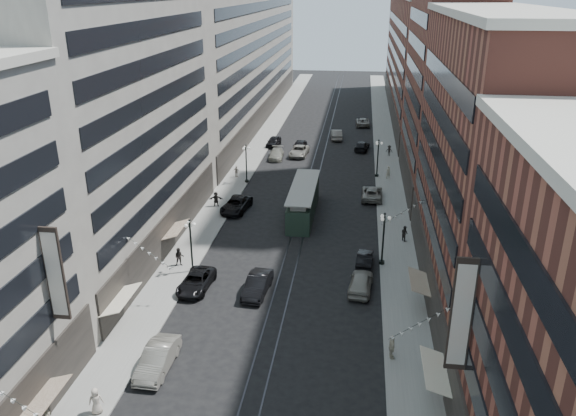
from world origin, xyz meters
The scene contains 37 objects.
ground centered at (0.00, 60.00, 0.00)m, with size 220.00×220.00×0.00m, color black.
sidewalk_west centered at (-11.00, 70.00, 0.07)m, with size 4.00×180.00×0.15m, color gray.
sidewalk_east centered at (11.00, 70.00, 0.07)m, with size 4.00×180.00×0.15m, color gray.
rail_west centered at (-0.70, 70.00, 0.01)m, with size 0.12×180.00×0.02m, color #2D2D33.
rail_east centered at (0.70, 70.00, 0.01)m, with size 0.12×180.00×0.02m, color #2D2D33.
building_west_mid centered at (-17.00, 33.00, 14.00)m, with size 8.00×36.00×28.00m, color #9B978A.
building_west_far centered at (-17.00, 96.00, 13.00)m, with size 8.00×90.00×26.00m, color #9B978A.
building_east_mid centered at (17.00, 28.00, 12.00)m, with size 8.00×30.00×24.00m, color brown.
building_east_tower centered at (17.00, 56.00, 21.00)m, with size 8.00×26.00×42.00m, color brown.
building_east_far centered at (17.00, 105.00, 12.00)m, with size 8.00×72.00×24.00m, color brown.
lamppost_sw_far centered at (-9.20, 28.00, 3.10)m, with size 1.03×1.14×5.52m.
lamppost_sw_mid centered at (-9.20, 55.00, 3.10)m, with size 1.03×1.14×5.52m.
lamppost_se_far centered at (9.20, 32.00, 3.10)m, with size 1.03×1.14×5.52m.
lamppost_se_mid centered at (9.20, 60.00, 3.10)m, with size 1.03×1.14×5.52m.
streetcar centered at (0.00, 44.24, 1.71)m, with size 2.97×13.40×3.71m.
car_1 centered at (-7.48, 13.23, 0.89)m, with size 1.89×5.41×1.78m, color gray.
car_2 centered at (-7.96, 24.96, 0.76)m, with size 2.52×5.46×1.52m, color black.
car_4 centered at (7.13, 26.56, 0.87)m, with size 2.05×5.09×1.73m, color gray.
car_5 centered at (-2.20, 24.91, 0.87)m, with size 1.84×5.28×1.74m, color black.
pedestrian_1 centered at (-9.82, 8.18, 1.10)m, with size 0.92×0.50×1.89m, color #B7A997.
pedestrian_2 centered at (-10.82, 28.98, 1.10)m, with size 0.92×0.51×1.89m, color black.
pedestrian_4 centered at (9.51, 16.51, 1.12)m, with size 1.14×0.52×1.94m, color #BBB39B.
car_7 centered at (-8.40, 44.37, 0.83)m, with size 2.75×5.96×1.66m, color black.
car_8 centered at (-6.80, 67.51, 0.77)m, with size 2.16×5.32×1.54m, color gray.
car_9 centered at (-8.40, 75.03, 0.83)m, with size 1.95×4.85×1.65m, color black.
car_10 centered at (7.50, 31.54, 0.73)m, with size 1.54×4.43×1.46m, color black.
car_11 centered at (8.40, 50.89, 0.79)m, with size 2.63×5.70×1.59m, color slate.
car_12 centered at (6.95, 74.31, 0.76)m, with size 2.12×5.21×1.51m, color black.
car_13 centered at (-3.55, 72.43, 0.89)m, with size 2.09×5.20×1.77m, color black.
car_14 centered at (2.25, 81.17, 0.90)m, with size 1.89×5.43×1.79m, color slate.
pedestrian_5 centered at (-11.21, 45.33, 1.09)m, with size 1.74×0.50×1.88m, color black.
pedestrian_6 centered at (-11.12, 57.09, 0.98)m, with size 0.97×0.44×1.65m, color #A49788.
pedestrian_7 centered at (11.78, 37.89, 1.01)m, with size 0.84×0.46×1.72m, color black.
pedestrian_8 centered at (10.76, 59.00, 1.12)m, with size 0.71×0.47×1.95m, color beige.
pedestrian_9 centered at (11.38, 71.00, 1.03)m, with size 1.13×0.47×1.75m, color black.
car_extra_0 centered at (-3.32, 69.59, 0.81)m, with size 2.70×5.84×1.62m, color gray.
car_extra_1 centered at (6.99, 92.43, 0.79)m, with size 2.61×5.65×1.57m, color gray.
Camera 1 is at (6.30, -19.18, 26.20)m, focal length 35.00 mm.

